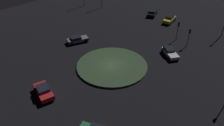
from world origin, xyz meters
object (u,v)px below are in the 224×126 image
car_yellow (170,19)px  car_red (44,91)px  traffic_light_west (178,27)px  car_silver (170,52)px  car_grey (77,39)px  car_black (152,13)px  traffic_light_northwest (189,34)px

car_yellow → car_red: car_yellow is taller
car_red → traffic_light_west: bearing=-85.7°
car_red → car_silver: bearing=-94.1°
car_yellow → traffic_light_west: size_ratio=1.15×
traffic_light_west → car_grey: bearing=-33.2°
car_grey → traffic_light_west: 20.51m
car_yellow → car_black: car_yellow is taller
car_black → traffic_light_northwest: 17.49m
car_red → traffic_light_west: (-26.44, 10.65, 2.11)m
car_red → car_silver: 22.87m
car_black → traffic_light_west: (10.64, 9.78, 2.12)m
car_yellow → traffic_light_west: bearing=-151.0°
car_red → car_black: bearing=-65.1°
car_red → traffic_light_northwest: (-24.91, 13.30, 1.92)m
car_yellow → car_grey: (20.15, -12.46, -0.12)m
car_yellow → car_silver: size_ratio=1.13×
car_black → car_yellow: bearing=-121.2°
car_silver → traffic_light_west: traffic_light_west is taller
car_yellow → traffic_light_northwest: (10.15, 7.01, 1.84)m
car_yellow → car_silver: (15.32, 5.25, -0.12)m
car_black → traffic_light_west: 14.60m
car_yellow → traffic_light_west: (8.62, 4.36, 2.03)m
car_yellow → car_red: bearing=172.0°
traffic_light_northwest → car_yellow: bearing=-112.3°
car_silver → car_grey: car_grey is taller
car_silver → traffic_light_northwest: 5.80m
traffic_light_northwest → traffic_light_west: 3.06m
car_grey → car_red: bearing=-124.8°
car_grey → traffic_light_northwest: size_ratio=1.20×
car_black → traffic_light_northwest: bearing=-145.1°
car_yellow → traffic_light_west: traffic_light_west is taller
car_black → car_red: bearing=167.9°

